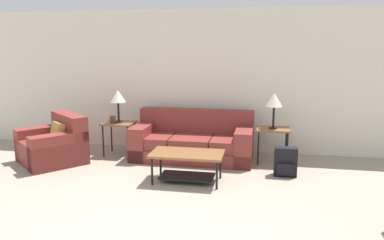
{
  "coord_description": "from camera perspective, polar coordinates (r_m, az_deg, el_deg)",
  "views": [
    {
      "loc": [
        0.93,
        -2.62,
        1.89
      ],
      "look_at": [
        -0.12,
        2.99,
        0.8
      ],
      "focal_mm": 35.0,
      "sensor_mm": 36.0,
      "label": 1
    }
  ],
  "objects": [
    {
      "name": "wall_back",
      "position": [
        6.93,
        2.85,
        5.92
      ],
      "size": [
        9.12,
        0.06,
        2.6
      ],
      "color": "silver",
      "rests_on": "ground_plane"
    },
    {
      "name": "couch",
      "position": [
        6.53,
        0.2,
        -3.34
      ],
      "size": [
        2.06,
        0.97,
        0.82
      ],
      "color": "maroon",
      "rests_on": "ground_plane"
    },
    {
      "name": "armchair",
      "position": [
        6.72,
        -20.28,
        -3.66
      ],
      "size": [
        1.35,
        1.34,
        0.8
      ],
      "color": "maroon",
      "rests_on": "ground_plane"
    },
    {
      "name": "coffee_table",
      "position": [
        5.38,
        -0.75,
        -6.15
      ],
      "size": [
        1.03,
        0.57,
        0.43
      ],
      "color": "brown",
      "rests_on": "ground_plane"
    },
    {
      "name": "side_table_left",
      "position": [
        6.82,
        -11.06,
        -0.9
      ],
      "size": [
        0.54,
        0.46,
        0.59
      ],
      "color": "brown",
      "rests_on": "ground_plane"
    },
    {
      "name": "side_table_right",
      "position": [
        6.36,
        12.23,
        -1.81
      ],
      "size": [
        0.54,
        0.46,
        0.59
      ],
      "color": "brown",
      "rests_on": "ground_plane"
    },
    {
      "name": "table_lamp_left",
      "position": [
        6.74,
        -11.22,
        3.47
      ],
      "size": [
        0.27,
        0.27,
        0.59
      ],
      "color": "black",
      "rests_on": "side_table_left"
    },
    {
      "name": "table_lamp_right",
      "position": [
        6.26,
        12.42,
        2.88
      ],
      "size": [
        0.27,
        0.27,
        0.59
      ],
      "color": "black",
      "rests_on": "side_table_right"
    },
    {
      "name": "backpack",
      "position": [
        5.82,
        14.06,
        -6.27
      ],
      "size": [
        0.34,
        0.24,
        0.44
      ],
      "color": "black",
      "rests_on": "ground_plane"
    },
    {
      "name": "picture_frame",
      "position": [
        6.77,
        -11.99,
        0.1
      ],
      "size": [
        0.1,
        0.04,
        0.13
      ],
      "color": "#4C3828",
      "rests_on": "side_table_left"
    }
  ]
}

